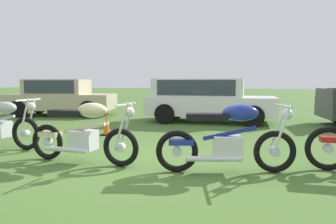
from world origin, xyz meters
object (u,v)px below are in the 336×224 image
car_white (205,97)px  motorcycle_blue (228,139)px  motorcycle_cream (83,133)px  traffic_cone (107,125)px  car_beige (60,95)px

car_white → motorcycle_blue: bearing=-79.0°
motorcycle_cream → traffic_cone: (-0.94, 2.48, -0.24)m
motorcycle_blue → car_beige: size_ratio=0.45×
motorcycle_cream → motorcycle_blue: same height
traffic_cone → motorcycle_cream: bearing=-69.3°
motorcycle_cream → motorcycle_blue: (2.30, 0.17, 0.00)m
motorcycle_cream → car_white: (0.92, 5.83, 0.34)m
car_beige → car_white: size_ratio=1.04×
motorcycle_cream → car_white: bearing=82.2°
motorcycle_cream → traffic_cone: 2.67m
motorcycle_cream → car_white: car_white is taller
car_white → traffic_cone: 3.87m
motorcycle_cream → traffic_cone: bearing=111.9°
car_beige → car_white: (5.89, -0.26, 0.04)m
car_white → car_beige: bearing=174.8°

